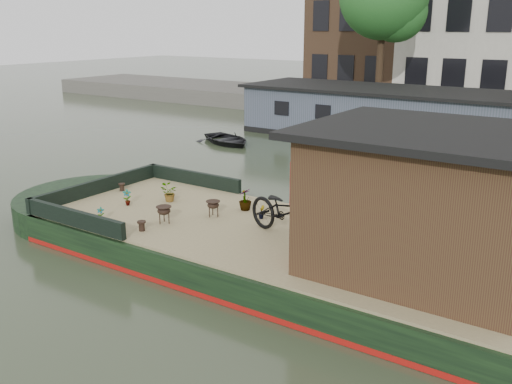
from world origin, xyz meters
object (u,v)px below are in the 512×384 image
Objects in this scene: cabin at (427,200)px; brazier_front at (164,215)px; dinghy at (227,136)px; brazier_rear at (213,209)px; bicycle at (285,212)px; potted_plant_a at (127,198)px.

brazier_front is (-5.23, -0.74, -1.04)m from cabin.
dinghy is at bearing 140.14° from cabin.
bicycle is at bearing -6.02° from brazier_rear.
brazier_front is at bearing -123.90° from dinghy.
bicycle is 5.38× the size of brazier_front.
dinghy is (-8.44, 9.33, -0.88)m from bicycle.
brazier_rear is at bearing 101.25° from bicycle.
brazier_rear is (0.58, 0.92, -0.01)m from brazier_front.
cabin is 4.77m from brazier_rear.
bicycle reaches higher than brazier_front.
potted_plant_a is 2.19m from brazier_rear.
potted_plant_a reaches higher than dinghy.
bicycle is 4.11m from potted_plant_a.
potted_plant_a is at bearing -177.41° from cabin.
potted_plant_a is (-4.08, -0.28, -0.34)m from bicycle.
bicycle is 0.71× the size of dinghy.
potted_plant_a reaches higher than brazier_front.
dinghy is at bearing 120.46° from brazier_front.
brazier_rear is 0.13× the size of dinghy.
dinghy is (-6.49, 9.12, -0.54)m from brazier_rear.
cabin is at bearing 8.08° from brazier_front.
brazier_front is 11.66m from dinghy.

